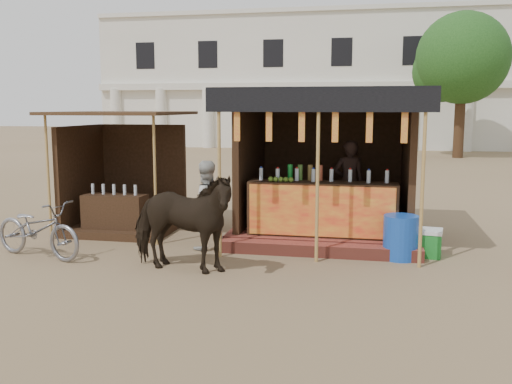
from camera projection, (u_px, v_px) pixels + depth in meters
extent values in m
plane|color=#846B4C|center=(233.00, 287.00, 7.87)|extent=(120.00, 120.00, 0.00)
cube|color=#994032|center=(326.00, 230.00, 11.05)|extent=(3.40, 2.80, 0.22)
cube|color=#994032|center=(319.00, 250.00, 9.55)|extent=(3.40, 0.35, 0.20)
cube|color=#3C2316|center=(322.00, 209.00, 10.04)|extent=(2.60, 0.55, 0.95)
cube|color=red|center=(321.00, 211.00, 9.76)|extent=(2.50, 0.02, 0.88)
cube|color=#3C2316|center=(332.00, 155.00, 12.06)|extent=(3.00, 0.12, 2.50)
cube|color=#3C2316|center=(250.00, 159.00, 11.14)|extent=(0.12, 2.50, 2.50)
cube|color=#3C2316|center=(408.00, 161.00, 10.55)|extent=(0.12, 2.50, 2.50)
cube|color=black|center=(328.00, 91.00, 10.46)|extent=(3.60, 3.60, 0.06)
cube|color=black|center=(319.00, 100.00, 8.77)|extent=(3.60, 0.06, 0.36)
cylinder|color=tan|center=(219.00, 175.00, 9.28)|extent=(0.06, 0.06, 2.75)
cylinder|color=tan|center=(318.00, 177.00, 8.97)|extent=(0.06, 0.06, 2.75)
cylinder|color=tan|center=(423.00, 180.00, 8.66)|extent=(0.06, 0.06, 2.75)
cube|color=red|center=(237.00, 124.00, 9.10)|extent=(0.10, 0.02, 0.55)
cube|color=red|center=(269.00, 124.00, 9.00)|extent=(0.10, 0.02, 0.55)
cube|color=red|center=(302.00, 124.00, 8.90)|extent=(0.10, 0.02, 0.55)
cube|color=red|center=(335.00, 125.00, 8.80)|extent=(0.10, 0.02, 0.55)
cube|color=red|center=(369.00, 125.00, 8.70)|extent=(0.10, 0.02, 0.55)
cube|color=red|center=(405.00, 125.00, 8.59)|extent=(0.10, 0.02, 0.55)
imported|color=black|center=(349.00, 183.00, 10.93)|extent=(0.66, 0.50, 1.62)
cube|color=#3C2316|center=(127.00, 226.00, 11.55)|extent=(2.00, 2.00, 0.15)
cube|color=#3C2316|center=(144.00, 173.00, 12.32)|extent=(1.90, 0.10, 2.10)
cube|color=#3C2316|center=(81.00, 177.00, 11.59)|extent=(0.10, 1.90, 2.10)
cube|color=#472D19|center=(121.00, 113.00, 11.11)|extent=(2.40, 2.40, 0.06)
cylinder|color=tan|center=(48.00, 177.00, 10.57)|extent=(0.05, 0.05, 2.35)
cylinder|color=tan|center=(155.00, 180.00, 10.16)|extent=(0.05, 0.05, 2.35)
cube|color=#3C2316|center=(115.00, 215.00, 11.01)|extent=(1.20, 0.50, 0.80)
imported|color=black|center=(181.00, 222.00, 8.51)|extent=(1.90, 1.08, 1.52)
imported|color=gray|center=(38.00, 229.00, 9.38)|extent=(1.92, 1.11, 0.96)
imported|color=#BABBB4|center=(205.00, 205.00, 9.88)|extent=(0.96, 0.91, 1.56)
cylinder|color=#1646AB|center=(401.00, 237.00, 9.30)|extent=(0.73, 0.73, 0.72)
cube|color=#1C7E28|center=(422.00, 244.00, 9.52)|extent=(0.68, 0.51, 0.40)
cube|color=white|center=(422.00, 231.00, 9.48)|extent=(0.70, 0.53, 0.06)
cube|color=silver|center=(313.00, 83.00, 36.75)|extent=(26.00, 7.00, 8.00)
cube|color=silver|center=(306.00, 86.00, 33.31)|extent=(26.00, 0.50, 0.40)
cube|color=silver|center=(308.00, 9.00, 32.76)|extent=(26.00, 0.30, 0.25)
cylinder|color=silver|center=(117.00, 118.00, 35.94)|extent=(0.70, 0.70, 3.60)
cylinder|color=silver|center=(162.00, 118.00, 35.35)|extent=(0.70, 0.70, 3.60)
cylinder|color=silver|center=(208.00, 118.00, 34.76)|extent=(0.70, 0.70, 3.60)
cylinder|color=silver|center=(256.00, 118.00, 34.17)|extent=(0.70, 0.70, 3.60)
cylinder|color=silver|center=(306.00, 118.00, 33.59)|extent=(0.70, 0.70, 3.60)
cylinder|color=silver|center=(358.00, 119.00, 33.00)|extent=(0.70, 0.70, 3.60)
cylinder|color=silver|center=(411.00, 119.00, 32.41)|extent=(0.70, 0.70, 3.60)
cylinder|color=silver|center=(466.00, 119.00, 31.82)|extent=(0.70, 0.70, 3.60)
cylinder|color=#382314|center=(460.00, 117.00, 27.72)|extent=(0.50, 0.50, 4.00)
sphere|color=#2B5E20|center=(463.00, 58.00, 27.31)|extent=(4.40, 4.40, 4.40)
sphere|color=#2B5E20|center=(443.00, 72.00, 28.14)|extent=(2.99, 2.99, 2.99)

